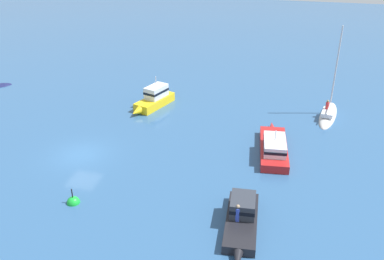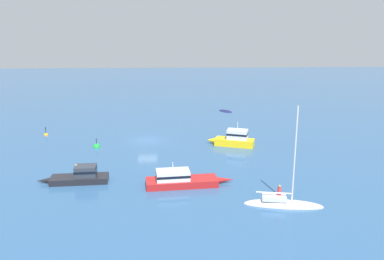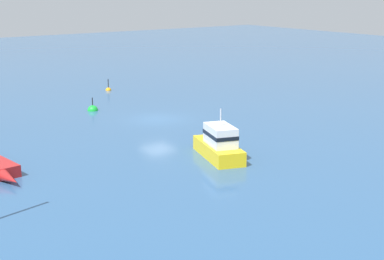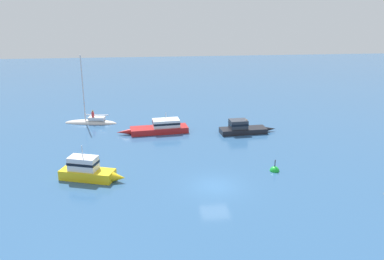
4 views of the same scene
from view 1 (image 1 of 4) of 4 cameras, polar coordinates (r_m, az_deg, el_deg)
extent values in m
plane|color=#2D5684|center=(35.33, -15.00, -3.29)|extent=(160.00, 160.00, 0.00)
cube|color=black|center=(26.81, 6.78, -12.36)|extent=(2.33, 5.61, 0.60)
cube|color=#2D333D|center=(26.80, 6.97, -10.14)|extent=(1.69, 2.14, 1.05)
cube|color=black|center=(26.77, 6.97, -10.05)|extent=(1.73, 2.19, 0.24)
cylinder|color=blue|center=(26.12, 6.25, -11.39)|extent=(0.32, 0.32, 0.93)
sphere|color=#9D8366|center=(25.76, 6.32, -10.37)|extent=(0.24, 0.24, 0.24)
cube|color=yellow|center=(43.13, -5.13, 3.83)|extent=(3.15, 5.10, 0.88)
cone|color=yellow|center=(41.04, -7.61, 2.47)|extent=(1.21, 1.42, 0.88)
cube|color=silver|center=(42.98, -4.92, 5.27)|extent=(2.09, 2.78, 1.21)
cube|color=black|center=(42.96, -4.92, 5.34)|extent=(2.14, 2.83, 0.24)
cylinder|color=silver|center=(42.59, -4.98, 6.68)|extent=(0.08, 0.08, 1.05)
ellipsoid|color=silver|center=(43.05, 18.11, 1.87)|extent=(2.55, 6.87, 0.98)
cube|color=silver|center=(42.04, 18.10, 2.29)|extent=(1.36, 2.16, 0.38)
cylinder|color=silver|center=(42.08, 19.10, 7.90)|extent=(0.15, 0.15, 8.20)
cylinder|color=silver|center=(41.84, 18.18, 2.82)|extent=(0.60, 3.00, 0.12)
cylinder|color=red|center=(42.31, 17.99, 2.96)|extent=(0.32, 0.32, 1.06)
sphere|color=#988457|center=(42.06, 18.11, 3.77)|extent=(0.24, 0.24, 0.24)
cube|color=#B21E1E|center=(35.00, 11.08, -2.49)|extent=(2.85, 6.97, 0.68)
cone|color=#B21E1E|center=(38.72, 10.88, 0.50)|extent=(0.86, 1.76, 0.68)
cube|color=silver|center=(33.89, 11.25, -2.01)|extent=(2.04, 3.29, 0.90)
cube|color=black|center=(33.87, 11.25, -1.94)|extent=(2.08, 3.33, 0.24)
cylinder|color=silver|center=(33.49, 11.38, -0.72)|extent=(0.08, 0.08, 0.82)
sphere|color=green|center=(29.80, -15.91, -9.54)|extent=(0.89, 0.89, 0.89)
cylinder|color=black|center=(29.36, -16.10, -8.31)|extent=(0.08, 0.08, 0.66)
camera|label=2|loc=(47.51, 66.15, 9.50)|focal=39.43mm
camera|label=3|loc=(65.35, 22.63, 18.87)|focal=54.74mm
camera|label=4|loc=(57.69, -45.10, 17.93)|focal=38.91mm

